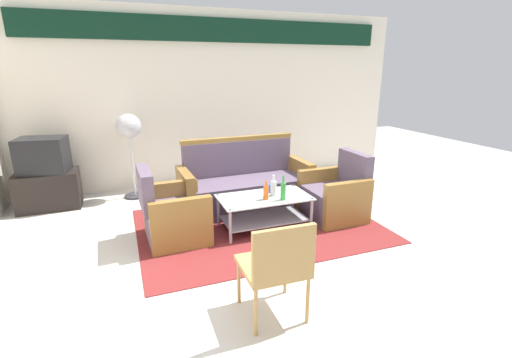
{
  "coord_description": "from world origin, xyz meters",
  "views": [
    {
      "loc": [
        -1.61,
        -3.0,
        1.9
      ],
      "look_at": [
        -0.17,
        0.82,
        0.65
      ],
      "focal_mm": 25.56,
      "sensor_mm": 36.0,
      "label": 1
    }
  ],
  "objects_px": {
    "couch": "(245,186)",
    "armchair_right": "(335,197)",
    "bottle_clear": "(273,188)",
    "tv_stand": "(49,190)",
    "pedestal_fan": "(129,131)",
    "wicker_chair": "(277,263)",
    "coffee_table": "(264,207)",
    "bottle_orange": "(266,192)",
    "television": "(43,155)",
    "bottle_green": "(283,191)",
    "armchair_left": "(173,216)",
    "cup": "(271,188)"
  },
  "relations": [
    {
      "from": "pedestal_fan",
      "to": "bottle_orange",
      "type": "bearing_deg",
      "value": -52.71
    },
    {
      "from": "tv_stand",
      "to": "wicker_chair",
      "type": "distance_m",
      "value": 3.9
    },
    {
      "from": "bottle_green",
      "to": "television",
      "type": "bearing_deg",
      "value": 145.37
    },
    {
      "from": "bottle_clear",
      "to": "tv_stand",
      "type": "height_order",
      "value": "bottle_clear"
    },
    {
      "from": "armchair_right",
      "to": "television",
      "type": "xyz_separation_m",
      "value": [
        -3.56,
        1.73,
        0.47
      ]
    },
    {
      "from": "pedestal_fan",
      "to": "couch",
      "type": "bearing_deg",
      "value": -35.12
    },
    {
      "from": "bottle_clear",
      "to": "television",
      "type": "bearing_deg",
      "value": 147.41
    },
    {
      "from": "bottle_clear",
      "to": "tv_stand",
      "type": "bearing_deg",
      "value": 147.45
    },
    {
      "from": "television",
      "to": "armchair_left",
      "type": "bearing_deg",
      "value": 141.19
    },
    {
      "from": "couch",
      "to": "bottle_orange",
      "type": "distance_m",
      "value": 0.86
    },
    {
      "from": "coffee_table",
      "to": "television",
      "type": "bearing_deg",
      "value": 146.21
    },
    {
      "from": "television",
      "to": "armchair_right",
      "type": "bearing_deg",
      "value": 162.93
    },
    {
      "from": "coffee_table",
      "to": "television",
      "type": "height_order",
      "value": "television"
    },
    {
      "from": "bottle_green",
      "to": "tv_stand",
      "type": "distance_m",
      "value": 3.33
    },
    {
      "from": "couch",
      "to": "armchair_right",
      "type": "xyz_separation_m",
      "value": [
        0.98,
        -0.76,
        -0.03
      ]
    },
    {
      "from": "couch",
      "to": "armchair_left",
      "type": "height_order",
      "value": "couch"
    },
    {
      "from": "tv_stand",
      "to": "television",
      "type": "height_order",
      "value": "television"
    },
    {
      "from": "armchair_left",
      "to": "coffee_table",
      "type": "relative_size",
      "value": 0.77
    },
    {
      "from": "armchair_left",
      "to": "bottle_clear",
      "type": "bearing_deg",
      "value": 83.64
    },
    {
      "from": "couch",
      "to": "wicker_chair",
      "type": "relative_size",
      "value": 2.17
    },
    {
      "from": "bottle_clear",
      "to": "pedestal_fan",
      "type": "distance_m",
      "value": 2.4
    },
    {
      "from": "bottle_orange",
      "to": "bottle_clear",
      "type": "xyz_separation_m",
      "value": [
        0.13,
        0.09,
        0.01
      ]
    },
    {
      "from": "wicker_chair",
      "to": "tv_stand",
      "type": "bearing_deg",
      "value": 122.26
    },
    {
      "from": "coffee_table",
      "to": "pedestal_fan",
      "type": "bearing_deg",
      "value": 128.92
    },
    {
      "from": "cup",
      "to": "pedestal_fan",
      "type": "xyz_separation_m",
      "value": [
        -1.57,
        1.63,
        0.55
      ]
    },
    {
      "from": "couch",
      "to": "armchair_right",
      "type": "bearing_deg",
      "value": 140.58
    },
    {
      "from": "tv_stand",
      "to": "bottle_green",
      "type": "bearing_deg",
      "value": -34.59
    },
    {
      "from": "coffee_table",
      "to": "wicker_chair",
      "type": "xyz_separation_m",
      "value": [
        -0.55,
        -1.62,
        0.22
      ]
    },
    {
      "from": "armchair_left",
      "to": "cup",
      "type": "distance_m",
      "value": 1.24
    },
    {
      "from": "bottle_orange",
      "to": "television",
      "type": "relative_size",
      "value": 0.35
    },
    {
      "from": "couch",
      "to": "bottle_clear",
      "type": "bearing_deg",
      "value": 96.56
    },
    {
      "from": "couch",
      "to": "wicker_chair",
      "type": "bearing_deg",
      "value": 75.11
    },
    {
      "from": "bottle_orange",
      "to": "pedestal_fan",
      "type": "xyz_separation_m",
      "value": [
        -1.41,
        1.85,
        0.52
      ]
    },
    {
      "from": "cup",
      "to": "armchair_left",
      "type": "bearing_deg",
      "value": -178.24
    },
    {
      "from": "armchair_right",
      "to": "pedestal_fan",
      "type": "height_order",
      "value": "pedestal_fan"
    },
    {
      "from": "bottle_orange",
      "to": "tv_stand",
      "type": "bearing_deg",
      "value": 144.77
    },
    {
      "from": "bottle_green",
      "to": "pedestal_fan",
      "type": "distance_m",
      "value": 2.56
    },
    {
      "from": "pedestal_fan",
      "to": "wicker_chair",
      "type": "distance_m",
      "value": 3.54
    },
    {
      "from": "armchair_left",
      "to": "bottle_green",
      "type": "relative_size",
      "value": 2.85
    },
    {
      "from": "armchair_left",
      "to": "wicker_chair",
      "type": "relative_size",
      "value": 1.01
    },
    {
      "from": "armchair_left",
      "to": "bottle_clear",
      "type": "distance_m",
      "value": 1.23
    },
    {
      "from": "armchair_left",
      "to": "coffee_table",
      "type": "xyz_separation_m",
      "value": [
        1.08,
        -0.09,
        -0.02
      ]
    },
    {
      "from": "bottle_orange",
      "to": "bottle_green",
      "type": "bearing_deg",
      "value": -24.59
    },
    {
      "from": "wicker_chair",
      "to": "coffee_table",
      "type": "bearing_deg",
      "value": 72.33
    },
    {
      "from": "armchair_right",
      "to": "cup",
      "type": "relative_size",
      "value": 8.5
    },
    {
      "from": "couch",
      "to": "coffee_table",
      "type": "xyz_separation_m",
      "value": [
        -0.01,
        -0.76,
        -0.04
      ]
    },
    {
      "from": "bottle_green",
      "to": "wicker_chair",
      "type": "xyz_separation_m",
      "value": [
        -0.72,
        -1.45,
        -0.03
      ]
    },
    {
      "from": "pedestal_fan",
      "to": "bottle_clear",
      "type": "bearing_deg",
      "value": -48.81
    },
    {
      "from": "bottle_orange",
      "to": "bottle_green",
      "type": "relative_size",
      "value": 0.78
    },
    {
      "from": "couch",
      "to": "armchair_left",
      "type": "relative_size",
      "value": 2.14
    }
  ]
}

